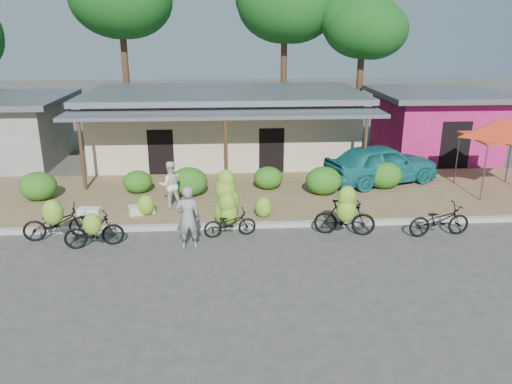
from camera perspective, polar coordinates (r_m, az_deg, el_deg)
ground at (r=14.59m, az=-3.12°, el=-7.13°), size 100.00×100.00×0.00m
sidewalk at (r=19.20m, az=-3.34°, el=-0.52°), size 60.00×6.00×0.12m
curb at (r=16.39m, az=-3.22°, el=-3.88°), size 60.00×0.25×0.15m
shop_main at (r=24.52m, az=-3.56°, el=7.69°), size 13.00×8.50×3.35m
shop_pink at (r=26.77m, az=19.74°, el=7.45°), size 6.00×6.00×3.25m
tree_center_right at (r=29.99m, az=2.90°, el=20.81°), size 5.44×5.34×9.57m
tree_near_right at (r=28.74m, az=11.72°, el=18.26°), size 4.45×4.27×8.03m
hedge_0 at (r=20.16m, az=-23.65°, el=0.62°), size 1.36×1.23×1.06m
hedge_1 at (r=19.85m, az=-13.36°, el=1.15°), size 1.12×1.01×0.87m
hedge_2 at (r=19.10m, az=-7.66°, el=1.17°), size 1.41×1.27×1.10m
hedge_3 at (r=19.78m, az=1.41°, el=1.63°), size 1.15×1.03×0.89m
hedge_4 at (r=19.28m, az=7.72°, el=1.30°), size 1.38×1.24×1.07m
hedge_5 at (r=20.48m, az=14.45°, el=1.89°), size 1.38×1.24×1.07m
red_canopy at (r=21.24m, az=26.39°, el=6.57°), size 3.50×3.50×2.86m
bike_far_left at (r=16.45m, az=-21.85°, el=-3.14°), size 2.11×1.45×1.50m
bike_left at (r=15.48m, az=-18.05°, el=-4.14°), size 1.80×1.28×1.31m
bike_center at (r=15.79m, az=-3.24°, el=-1.87°), size 1.72×1.27×2.03m
bike_right at (r=15.72m, az=10.14°, el=-2.54°), size 1.98×1.34×1.81m
bike_far_right at (r=16.64m, az=20.21°, el=-3.04°), size 2.04×0.87×1.04m
loose_banana_a at (r=17.46m, az=-12.48°, el=-1.47°), size 0.57×0.48×0.71m
loose_banana_b at (r=17.16m, az=-7.67°, el=-1.75°), size 0.47×0.40×0.59m
loose_banana_c at (r=16.84m, az=0.85°, el=-1.74°), size 0.57×0.49×0.72m
sack_near at (r=17.69m, az=-12.96°, el=-1.94°), size 0.93×0.66×0.30m
sack_far at (r=17.96m, az=-18.50°, el=-2.17°), size 0.79×0.48×0.28m
vendor at (r=14.72m, az=-7.80°, el=-2.93°), size 0.78×0.58×1.94m
bystander at (r=17.87m, az=-9.77°, el=0.84°), size 0.94×0.80×1.69m
teal_van at (r=21.09m, az=14.11°, el=3.17°), size 5.13×3.28×1.63m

